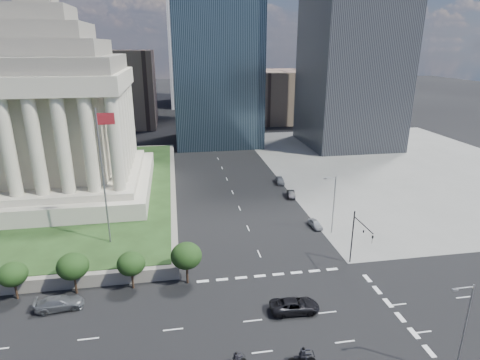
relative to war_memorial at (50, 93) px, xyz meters
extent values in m
plane|color=black|center=(34.00, 52.00, -21.40)|extent=(500.00, 500.00, 0.00)
cube|color=slate|center=(80.00, 12.00, -21.38)|extent=(68.00, 90.00, 0.03)
cube|color=slate|center=(-11.00, 2.00, -20.50)|extent=(66.00, 70.00, 1.80)
cube|color=#1D3114|center=(-11.00, 2.00, -19.55)|extent=(64.00, 68.00, 0.10)
cylinder|color=slate|center=(12.00, -24.00, -9.50)|extent=(0.24, 0.24, 20.00)
cube|color=maroon|center=(13.20, -24.00, -1.00)|extent=(2.40, 0.05, 1.60)
cube|color=black|center=(36.00, 47.00, 8.60)|extent=(26.00, 26.00, 60.00)
cube|color=brown|center=(66.00, 82.00, -11.40)|extent=(20.00, 30.00, 20.00)
cube|color=brown|center=(4.00, 82.00, -7.40)|extent=(24.00, 30.00, 28.00)
cylinder|color=black|center=(46.50, -32.50, -17.40)|extent=(0.18, 0.18, 8.00)
cylinder|color=black|center=(46.50, -35.25, -14.20)|extent=(0.14, 5.50, 0.14)
cube|color=black|center=(46.50, -38.00, -15.00)|extent=(0.30, 0.30, 1.10)
cylinder|color=slate|center=(47.50, -54.00, -16.40)|extent=(0.16, 0.16, 10.00)
cylinder|color=slate|center=(46.60, -54.00, -11.60)|extent=(1.80, 0.12, 0.12)
cube|color=slate|center=(45.70, -54.00, -11.70)|extent=(0.50, 0.22, 0.14)
cylinder|color=slate|center=(47.50, -23.00, -16.40)|extent=(0.16, 0.16, 10.00)
cylinder|color=slate|center=(46.60, -23.00, -11.60)|extent=(1.80, 0.12, 0.12)
cube|color=slate|center=(45.70, -23.00, -11.70)|extent=(0.50, 0.22, 0.14)
imported|color=black|center=(35.20, -42.18, -20.59)|extent=(2.91, 5.94, 1.62)
imported|color=#4F5155|center=(7.75, -37.00, -20.60)|extent=(5.72, 2.80, 1.60)
imported|color=gray|center=(45.50, -20.51, -20.76)|extent=(3.86, 1.80, 1.28)
imported|color=black|center=(45.50, -5.88, -20.75)|extent=(2.02, 4.13, 1.30)
imported|color=slate|center=(45.50, 2.96, -20.65)|extent=(2.30, 4.57, 1.49)
camera|label=1|loc=(22.20, -80.44, 8.56)|focal=30.00mm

